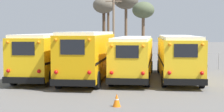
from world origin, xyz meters
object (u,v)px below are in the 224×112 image
at_px(school_bus_0, 50,54).
at_px(bare_tree_3, 104,7).
at_px(school_bus_2, 134,56).
at_px(school_bus_1, 89,53).
at_px(utility_pole, 114,26).
at_px(bare_tree_1, 126,1).
at_px(traffic_cone, 117,100).
at_px(school_bus_3, 178,56).
at_px(bare_tree_0, 143,11).

xyz_separation_m(school_bus_0, bare_tree_3, (1.62, 15.69, 4.46)).
relative_size(school_bus_0, school_bus_2, 1.07).
bearing_deg(school_bus_1, utility_pole, 89.94).
bearing_deg(utility_pole, school_bus_0, -103.16).
distance_m(bare_tree_1, traffic_cone, 31.20).
distance_m(school_bus_3, bare_tree_1, 22.61).
xyz_separation_m(school_bus_2, school_bus_3, (3.06, -0.04, 0.06)).
distance_m(school_bus_0, bare_tree_0, 18.62).
bearing_deg(bare_tree_3, school_bus_1, -84.97).
bearing_deg(bare_tree_1, school_bus_3, -75.64).
xyz_separation_m(school_bus_1, school_bus_3, (6.12, 0.70, -0.15)).
xyz_separation_m(school_bus_2, traffic_cone, (-0.18, -9.15, -1.31)).
relative_size(school_bus_2, bare_tree_1, 1.15).
bearing_deg(school_bus_2, bare_tree_1, 96.39).
xyz_separation_m(school_bus_1, utility_pole, (0.01, 13.88, 2.14)).
relative_size(school_bus_3, utility_pole, 1.31).
distance_m(school_bus_1, utility_pole, 14.05).
relative_size(school_bus_1, utility_pole, 1.43).
height_order(school_bus_0, bare_tree_1, bare_tree_1).
relative_size(bare_tree_1, bare_tree_3, 1.18).
bearing_deg(bare_tree_1, traffic_cone, -85.87).
xyz_separation_m(bare_tree_0, traffic_cone, (-0.23, -26.24, -5.40)).
relative_size(school_bus_3, bare_tree_3, 1.34).
bearing_deg(school_bus_1, school_bus_2, 13.64).
xyz_separation_m(school_bus_1, bare_tree_1, (0.69, 21.92, 5.48)).
height_order(school_bus_0, school_bus_1, school_bus_1).
distance_m(bare_tree_0, traffic_cone, 26.79).
bearing_deg(school_bus_1, school_bus_0, 166.59).
xyz_separation_m(bare_tree_3, traffic_cone, (4.32, -24.82, -5.88)).
xyz_separation_m(school_bus_1, bare_tree_3, (-1.44, 16.42, 4.37)).
distance_m(utility_pole, bare_tree_0, 5.32).
xyz_separation_m(school_bus_2, bare_tree_1, (-2.37, 21.18, 5.69)).
xyz_separation_m(utility_pole, bare_tree_0, (3.10, 3.95, 1.75)).
height_order(utility_pole, bare_tree_1, bare_tree_1).
distance_m(school_bus_1, traffic_cone, 9.01).
bearing_deg(bare_tree_3, bare_tree_1, 68.80).
relative_size(school_bus_2, bare_tree_0, 1.46).
xyz_separation_m(utility_pole, bare_tree_1, (0.67, 8.04, 3.35)).
bearing_deg(school_bus_2, bare_tree_0, 89.83).
xyz_separation_m(school_bus_0, school_bus_3, (9.18, -0.03, -0.05)).
bearing_deg(school_bus_0, school_bus_2, 0.12).
bearing_deg(school_bus_2, utility_pole, 103.05).
xyz_separation_m(utility_pole, traffic_cone, (2.86, -22.29, -3.65)).
bearing_deg(traffic_cone, bare_tree_1, 94.13).
xyz_separation_m(bare_tree_1, traffic_cone, (2.19, -30.32, -7.00)).
xyz_separation_m(school_bus_3, bare_tree_3, (-7.57, 15.72, 4.51)).
relative_size(school_bus_2, traffic_cone, 16.72).
relative_size(school_bus_1, bare_tree_1, 1.24).
height_order(school_bus_2, traffic_cone, school_bus_2).
relative_size(school_bus_1, bare_tree_3, 1.47).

